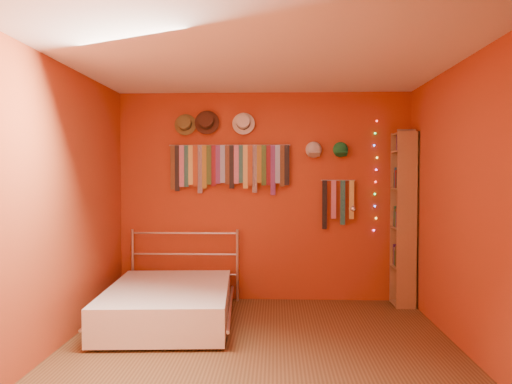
# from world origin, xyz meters

# --- Properties ---
(ground) EXTENTS (3.50, 3.50, 0.00)m
(ground) POSITION_xyz_m (0.00, 0.00, 0.00)
(ground) COLOR #4E321A
(ground) RESTS_ON ground
(back_wall) EXTENTS (3.50, 0.02, 2.50)m
(back_wall) POSITION_xyz_m (0.00, 1.75, 1.25)
(back_wall) COLOR #9C3619
(back_wall) RESTS_ON ground
(right_wall) EXTENTS (0.02, 3.50, 2.50)m
(right_wall) POSITION_xyz_m (1.75, 0.00, 1.25)
(right_wall) COLOR #9C3619
(right_wall) RESTS_ON ground
(left_wall) EXTENTS (0.02, 3.50, 2.50)m
(left_wall) POSITION_xyz_m (-1.75, 0.00, 1.25)
(left_wall) COLOR #9C3619
(left_wall) RESTS_ON ground
(ceiling) EXTENTS (3.50, 3.50, 0.02)m
(ceiling) POSITION_xyz_m (0.00, 0.00, 2.50)
(ceiling) COLOR white
(ceiling) RESTS_ON back_wall
(tie_rack) EXTENTS (1.45, 0.03, 0.60)m
(tie_rack) POSITION_xyz_m (-0.42, 1.69, 1.63)
(tie_rack) COLOR silver
(tie_rack) RESTS_ON back_wall
(small_tie_rack) EXTENTS (0.40, 0.03, 0.59)m
(small_tie_rack) POSITION_xyz_m (0.88, 1.69, 1.21)
(small_tie_rack) COLOR silver
(small_tie_rack) RESTS_ON back_wall
(fedora_olive) EXTENTS (0.26, 0.14, 0.26)m
(fedora_olive) POSITION_xyz_m (-0.94, 1.66, 2.12)
(fedora_olive) COLOR brown
(fedora_olive) RESTS_ON back_wall
(fedora_brown) EXTENTS (0.29, 0.16, 0.29)m
(fedora_brown) POSITION_xyz_m (-0.68, 1.65, 2.15)
(fedora_brown) COLOR #402216
(fedora_brown) RESTS_ON back_wall
(fedora_white) EXTENTS (0.27, 0.15, 0.26)m
(fedora_white) POSITION_xyz_m (-0.24, 1.66, 2.13)
(fedora_white) COLOR silver
(fedora_white) RESTS_ON back_wall
(cap_white) EXTENTS (0.19, 0.23, 0.19)m
(cap_white) POSITION_xyz_m (0.59, 1.70, 1.81)
(cap_white) COLOR beige
(cap_white) RESTS_ON back_wall
(cap_green) EXTENTS (0.18, 0.23, 0.18)m
(cap_green) POSITION_xyz_m (0.91, 1.70, 1.81)
(cap_green) COLOR #186F35
(cap_green) RESTS_ON back_wall
(fairy_lights) EXTENTS (0.06, 0.02, 1.32)m
(fairy_lights) POSITION_xyz_m (1.33, 1.71, 1.50)
(fairy_lights) COLOR #FF3333
(fairy_lights) RESTS_ON back_wall
(reading_lamp) EXTENTS (0.06, 0.27, 0.08)m
(reading_lamp) POSITION_xyz_m (1.03, 1.54, 1.12)
(reading_lamp) COLOR silver
(reading_lamp) RESTS_ON back_wall
(bookshelf) EXTENTS (0.25, 0.34, 2.00)m
(bookshelf) POSITION_xyz_m (1.66, 1.53, 1.02)
(bookshelf) COLOR olive
(bookshelf) RESTS_ON ground
(bed) EXTENTS (1.41, 1.82, 0.86)m
(bed) POSITION_xyz_m (-0.95, 0.74, 0.20)
(bed) COLOR silver
(bed) RESTS_ON ground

